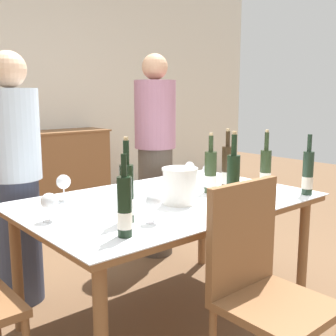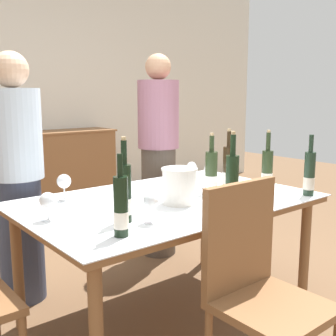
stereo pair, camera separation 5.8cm
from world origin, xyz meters
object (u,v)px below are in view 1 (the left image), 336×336
(ice_bucket, at_px, (180,185))
(wine_glass_0, at_px, (208,171))
(wine_bottle_0, at_px, (266,169))
(wine_bottle_5, at_px, (308,174))
(sideboard_cabinet, at_px, (45,173))
(wine_bottle_6, at_px, (233,184))
(wine_bottle_3, at_px, (127,194))
(person_host, at_px, (15,181))
(wine_bottle_1, at_px, (125,208))
(wine_glass_3, at_px, (154,202))
(person_guest_left, at_px, (155,157))
(wine_glass_2, at_px, (49,202))
(wine_bottle_4, at_px, (227,169))
(wine_bottle_2, at_px, (210,173))
(wine_glass_4, at_px, (190,167))
(dining_table, at_px, (168,210))
(chair_near_front, at_px, (260,280))
(wine_glass_1, at_px, (63,182))

(ice_bucket, distance_m, wine_glass_0, 0.47)
(wine_bottle_0, relative_size, wine_bottle_5, 1.03)
(sideboard_cabinet, distance_m, wine_bottle_6, 3.07)
(wine_bottle_3, relative_size, person_host, 0.25)
(wine_bottle_1, distance_m, wine_bottle_5, 1.26)
(wine_bottle_0, xyz_separation_m, wine_glass_3, (-1.00, -0.11, -0.02))
(sideboard_cabinet, height_order, wine_bottle_0, wine_bottle_0)
(wine_bottle_1, bearing_deg, wine_bottle_5, -3.93)
(wine_glass_0, bearing_deg, wine_bottle_1, -154.92)
(person_guest_left, bearing_deg, wine_bottle_0, -86.84)
(wine_bottle_6, bearing_deg, ice_bucket, 108.15)
(wine_bottle_5, bearing_deg, ice_bucket, 154.76)
(wine_bottle_6, distance_m, wine_glass_2, 0.90)
(wine_bottle_4, xyz_separation_m, wine_glass_3, (-0.79, -0.25, -0.03))
(wine_bottle_2, distance_m, wine_glass_4, 0.42)
(wine_glass_3, relative_size, wine_glass_4, 1.15)
(sideboard_cabinet, distance_m, wine_bottle_4, 2.69)
(dining_table, distance_m, wine_bottle_2, 0.36)
(wine_bottle_1, height_order, chair_near_front, wine_bottle_1)
(person_host, bearing_deg, dining_table, -53.13)
(wine_glass_3, bearing_deg, ice_bucket, 29.19)
(wine_bottle_0, relative_size, wine_glass_2, 2.73)
(wine_bottle_1, bearing_deg, wine_bottle_0, 8.52)
(wine_bottle_5, relative_size, person_host, 0.23)
(wine_bottle_5, distance_m, wine_glass_3, 1.06)
(wine_glass_0, height_order, wine_glass_2, wine_glass_0)
(wine_bottle_6, bearing_deg, wine_glass_3, 165.64)
(wine_glass_2, height_order, wine_glass_3, wine_glass_3)
(wine_bottle_5, xyz_separation_m, wine_glass_0, (-0.29, 0.54, -0.02))
(wine_glass_1, bearing_deg, wine_bottle_5, -34.56)
(wine_bottle_4, distance_m, wine_glass_2, 1.15)
(ice_bucket, distance_m, wine_bottle_6, 0.31)
(wine_bottle_5, bearing_deg, wine_bottle_3, 167.78)
(ice_bucket, bearing_deg, wine_bottle_5, -25.24)
(dining_table, height_order, person_guest_left, person_guest_left)
(dining_table, height_order, wine_bottle_3, wine_bottle_3)
(sideboard_cabinet, relative_size, wine_glass_4, 11.89)
(sideboard_cabinet, relative_size, wine_bottle_5, 4.13)
(wine_bottle_0, height_order, person_guest_left, person_guest_left)
(dining_table, xyz_separation_m, ice_bucket, (-0.02, -0.12, 0.17))
(dining_table, relative_size, wine_bottle_1, 4.67)
(wine_bottle_0, distance_m, wine_glass_3, 1.01)
(wine_bottle_2, xyz_separation_m, wine_bottle_6, (-0.22, -0.37, 0.02))
(dining_table, distance_m, ice_bucket, 0.21)
(wine_bottle_0, distance_m, person_guest_left, 1.04)
(dining_table, height_order, wine_glass_0, wine_glass_0)
(wine_bottle_4, height_order, wine_bottle_6, wine_bottle_6)
(wine_bottle_1, relative_size, wine_bottle_3, 0.88)
(wine_bottle_4, bearing_deg, wine_bottle_3, -169.93)
(wine_bottle_2, distance_m, chair_near_front, 0.90)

